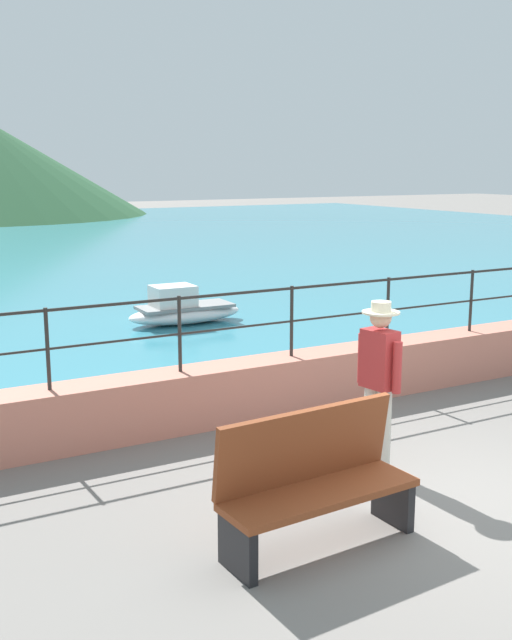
% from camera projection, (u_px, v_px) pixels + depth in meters
% --- Properties ---
extents(ground_plane, '(120.00, 120.00, 0.00)m').
position_uv_depth(ground_plane, '(471.00, 502.00, 7.06)').
color(ground_plane, slate).
extents(promenade_wall, '(20.00, 0.56, 0.70)m').
position_uv_depth(promenade_wall, '(291.00, 382.00, 9.73)').
color(promenade_wall, tan).
rests_on(promenade_wall, ground).
extents(railing, '(18.44, 0.04, 0.90)m').
position_uv_depth(railing, '(292.00, 308.00, 9.54)').
color(railing, '#282623').
rests_on(railing, promenade_wall).
extents(bench_main, '(1.73, 0.65, 1.13)m').
position_uv_depth(bench_main, '(314.00, 479.00, 6.21)').
color(bench_main, brown).
rests_on(bench_main, ground).
extents(person_walking, '(0.38, 0.56, 1.75)m').
position_uv_depth(person_walking, '(379.00, 376.00, 7.69)').
color(person_walking, beige).
rests_on(person_walking, ground).
extents(boat_0, '(2.31, 0.93, 0.76)m').
position_uv_depth(boat_0, '(183.00, 310.00, 14.76)').
color(boat_0, white).
rests_on(boat_0, lake_water).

